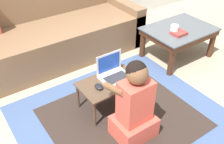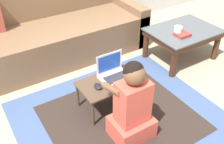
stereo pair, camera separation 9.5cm
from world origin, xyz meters
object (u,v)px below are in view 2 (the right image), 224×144
(coffee_table, at_px, (183,35))
(laptop, at_px, (114,74))
(couch, at_px, (56,34))
(person_seated, at_px, (132,107))
(laptop_desk, at_px, (109,85))
(cup_on_table, at_px, (178,30))
(computer_mouse, at_px, (98,86))
(book_on_table, at_px, (182,34))

(coffee_table, xyz_separation_m, laptop, (-1.18, -0.26, 0.01))
(couch, height_order, person_seated, couch)
(laptop_desk, xyz_separation_m, cup_on_table, (1.11, 0.25, 0.18))
(cup_on_table, bearing_deg, laptop, -168.46)
(person_seated, xyz_separation_m, cup_on_table, (1.14, 0.68, 0.12))
(couch, bearing_deg, cup_on_table, -40.53)
(computer_mouse, bearing_deg, couch, 85.90)
(coffee_table, xyz_separation_m, laptop_desk, (-1.26, -0.30, -0.06))
(couch, height_order, coffee_table, couch)
(laptop_desk, bearing_deg, laptop, 27.01)
(computer_mouse, relative_size, person_seated, 0.13)
(cup_on_table, relative_size, book_on_table, 0.58)
(laptop_desk, xyz_separation_m, person_seated, (-0.04, -0.43, 0.06))
(coffee_table, distance_m, cup_on_table, 0.20)
(couch, distance_m, book_on_table, 1.57)
(coffee_table, relative_size, person_seated, 1.08)
(couch, height_order, book_on_table, couch)
(laptop, height_order, cup_on_table, laptop)
(cup_on_table, bearing_deg, couch, 139.47)
(laptop, relative_size, person_seated, 0.37)
(person_seated, height_order, cup_on_table, person_seated)
(couch, xyz_separation_m, laptop_desk, (0.04, -1.23, -0.02))
(laptop, bearing_deg, person_seated, -104.12)
(person_seated, relative_size, book_on_table, 4.63)
(coffee_table, height_order, laptop, laptop)
(laptop, distance_m, person_seated, 0.48)
(computer_mouse, distance_m, book_on_table, 1.28)
(cup_on_table, bearing_deg, coffee_table, 17.69)
(laptop, relative_size, computer_mouse, 2.85)
(computer_mouse, bearing_deg, coffee_table, 13.01)
(couch, height_order, computer_mouse, couch)
(laptop, bearing_deg, cup_on_table, 11.54)
(couch, bearing_deg, laptop, -84.15)
(laptop_desk, height_order, laptop, laptop)
(couch, xyz_separation_m, coffee_table, (1.30, -0.93, 0.05))
(couch, distance_m, coffee_table, 1.60)
(laptop_desk, distance_m, laptop, 0.11)
(laptop, height_order, person_seated, person_seated)
(coffee_table, height_order, book_on_table, book_on_table)
(person_seated, bearing_deg, couch, 90.16)
(couch, relative_size, person_seated, 2.93)
(couch, xyz_separation_m, computer_mouse, (-0.09, -1.26, 0.03))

